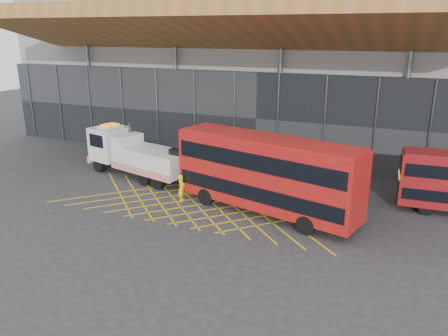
% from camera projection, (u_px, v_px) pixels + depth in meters
% --- Properties ---
extents(ground_plane, '(120.00, 120.00, 0.00)m').
position_uv_depth(ground_plane, '(176.00, 202.00, 30.52)').
color(ground_plane, '#262628').
extents(road_markings, '(19.96, 7.16, 0.01)m').
position_uv_depth(road_markings, '(197.00, 205.00, 29.94)').
color(road_markings, gold).
rests_on(road_markings, ground_plane).
extents(construction_building, '(55.00, 23.97, 18.00)m').
position_uv_depth(construction_building, '(279.00, 56.00, 43.33)').
color(construction_building, gray).
rests_on(construction_building, ground_plane).
extents(recovery_truck, '(11.56, 5.21, 4.04)m').
position_uv_depth(recovery_truck, '(135.00, 154.00, 35.38)').
color(recovery_truck, black).
rests_on(recovery_truck, ground_plane).
extents(bus_towed, '(12.74, 5.96, 5.07)m').
position_uv_depth(bus_towed, '(266.00, 172.00, 27.87)').
color(bus_towed, '#9E0F0C').
rests_on(bus_towed, ground_plane).
extents(worker, '(0.59, 0.78, 1.92)m').
position_uv_depth(worker, '(181.00, 188.00, 30.41)').
color(worker, yellow).
rests_on(worker, ground_plane).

